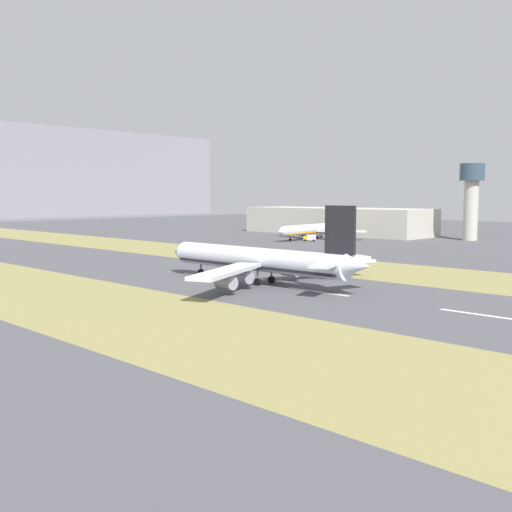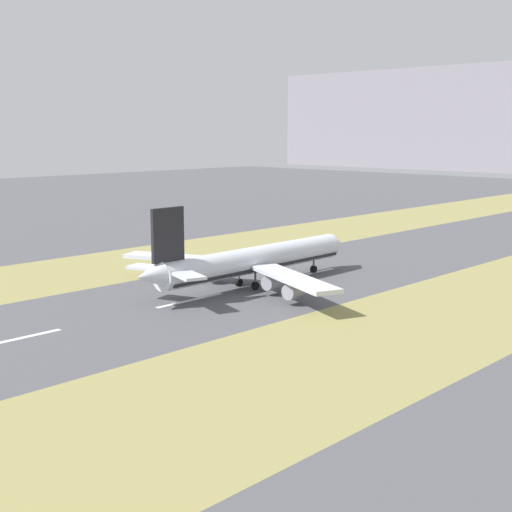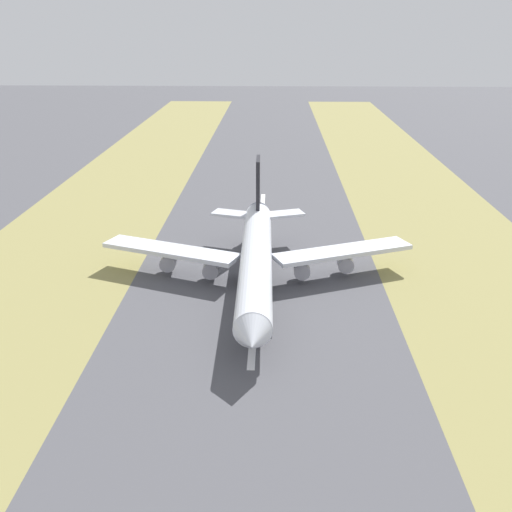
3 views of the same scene
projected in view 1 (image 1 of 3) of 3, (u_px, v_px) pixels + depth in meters
ground_plane at (241, 281)px, 157.44m from camera, size 800.00×800.00×0.00m
grass_median_west at (89, 303)px, 125.16m from camera, size 40.00×600.00×0.01m
grass_median_east at (342, 266)px, 189.72m from camera, size 40.00×600.00×0.01m
centreline_dash_near at (486, 315)px, 112.44m from camera, size 1.20×18.00×0.01m
centreline_dash_mid at (317, 292)px, 140.01m from camera, size 1.20×18.00×0.01m
centreline_dash_far at (204, 276)px, 167.59m from camera, size 1.20×18.00×0.01m
airplane_main_jet at (261, 260)px, 151.96m from camera, size 64.13×67.06×20.20m
terminal_building at (337, 221)px, 349.75m from camera, size 36.00×112.78×15.14m
control_tower at (471, 193)px, 297.33m from camera, size 12.00×12.00×38.16m
airplane_parked_apron at (312, 229)px, 307.49m from camera, size 56.78×53.93×17.06m
service_truck at (310, 238)px, 293.77m from camera, size 4.45×6.38×3.10m
apron_car at (334, 238)px, 300.48m from camera, size 4.74×3.03×2.03m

